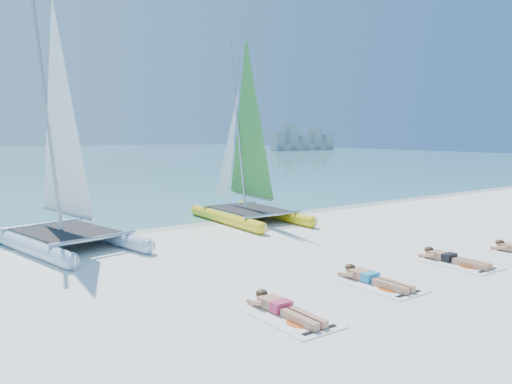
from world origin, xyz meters
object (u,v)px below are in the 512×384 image
towel_b (379,285)px  sunbather_a (283,307)px  towel_c (458,264)px  catamaran_blue (62,170)px  sunbather_c (451,258)px  sunbather_b (372,278)px  catamaran_yellow (242,160)px  towel_a (290,317)px

towel_b → sunbather_a: bearing=-177.0°
towel_c → sunbather_a: bearing=-178.2°
catamaran_blue → towel_c: catamaran_blue is taller
sunbather_a → sunbather_c: 5.51m
towel_b → sunbather_c: bearing=4.6°
sunbather_c → sunbather_b: bearing=-179.3°
towel_b → sunbather_b: sunbather_b is taller
catamaran_blue → towel_b: (4.32, -7.47, -2.13)m
sunbather_c → catamaran_blue: bearing=134.8°
catamaran_yellow → catamaran_blue: bearing=-171.0°
towel_b → sunbather_c: (2.86, 0.23, 0.11)m
towel_a → sunbather_c: (5.50, 0.56, 0.11)m
catamaran_yellow → sunbather_a: 9.92m
catamaran_blue → sunbather_a: 8.05m
sunbather_b → towel_a: bearing=-168.9°
towel_a → towel_c: size_ratio=1.00×
catamaran_blue → towel_a: 8.26m
catamaran_blue → towel_c: (7.18, -7.43, -2.13)m
towel_c → catamaran_yellow: bearing=94.8°
sunbather_a → towel_b: sunbather_a is taller
sunbather_c → sunbather_a: bearing=-176.2°
towel_a → towel_c: (5.50, 0.36, 0.00)m
sunbather_b → catamaran_yellow: bearing=75.1°
catamaran_yellow → towel_b: size_ratio=3.71×
catamaran_blue → towel_a: size_ratio=3.87×
catamaran_yellow → towel_a: (-4.80, -8.63, -2.15)m
sunbather_a → towel_b: (2.64, 0.14, -0.11)m
catamaran_blue → sunbather_b: size_ratio=4.14×
sunbather_a → towel_b: bearing=3.0°
towel_a → towel_b: bearing=7.1°
catamaran_blue → sunbather_a: (1.69, -7.61, -2.02)m
towel_a → sunbather_c: sunbather_c is taller
catamaran_yellow → towel_b: catamaran_yellow is taller
towel_a → towel_c: bearing=3.8°
towel_b → catamaran_blue: bearing=120.1°
towel_c → sunbather_c: 0.22m
catamaran_yellow → towel_a: catamaran_yellow is taller
catamaran_blue → sunbather_b: 8.70m
towel_b → catamaran_yellow: bearing=75.4°
towel_a → sunbather_c: bearing=5.8°
catamaran_blue → sunbather_a: catamaran_blue is taller
catamaran_yellow → sunbather_b: 8.63m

